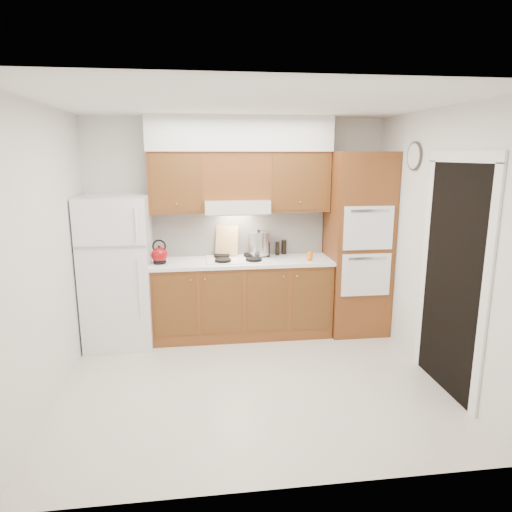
# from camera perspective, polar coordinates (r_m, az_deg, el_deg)

# --- Properties ---
(floor) EXTENTS (3.60, 3.60, 0.00)m
(floor) POSITION_cam_1_polar(r_m,az_deg,el_deg) (4.64, -0.48, -15.28)
(floor) COLOR beige
(floor) RESTS_ON ground
(ceiling) EXTENTS (3.60, 3.60, 0.00)m
(ceiling) POSITION_cam_1_polar(r_m,az_deg,el_deg) (4.12, -0.56, 18.60)
(ceiling) COLOR white
(ceiling) RESTS_ON wall_back
(wall_back) EXTENTS (3.60, 0.02, 2.60)m
(wall_back) POSITION_cam_1_polar(r_m,az_deg,el_deg) (5.66, -2.37, 3.76)
(wall_back) COLOR silver
(wall_back) RESTS_ON floor
(wall_left) EXTENTS (0.02, 3.00, 2.60)m
(wall_left) POSITION_cam_1_polar(r_m,az_deg,el_deg) (4.36, -24.70, -0.07)
(wall_left) COLOR silver
(wall_left) RESTS_ON floor
(wall_right) EXTENTS (0.02, 3.00, 2.60)m
(wall_right) POSITION_cam_1_polar(r_m,az_deg,el_deg) (4.75, 21.56, 1.17)
(wall_right) COLOR silver
(wall_right) RESTS_ON floor
(fridge) EXTENTS (0.75, 0.72, 1.72)m
(fridge) POSITION_cam_1_polar(r_m,az_deg,el_deg) (5.45, -16.86, -1.86)
(fridge) COLOR white
(fridge) RESTS_ON floor
(base_cabinets) EXTENTS (2.11, 0.60, 0.90)m
(base_cabinets) POSITION_cam_1_polar(r_m,az_deg,el_deg) (5.57, -1.76, -5.39)
(base_cabinets) COLOR brown
(base_cabinets) RESTS_ON floor
(countertop) EXTENTS (2.13, 0.62, 0.04)m
(countertop) POSITION_cam_1_polar(r_m,az_deg,el_deg) (5.43, -1.78, -0.70)
(countertop) COLOR white
(countertop) RESTS_ON base_cabinets
(backsplash) EXTENTS (2.11, 0.03, 0.56)m
(backsplash) POSITION_cam_1_polar(r_m,az_deg,el_deg) (5.66, -2.10, 2.94)
(backsplash) COLOR white
(backsplash) RESTS_ON countertop
(oven_cabinet) EXTENTS (0.70, 0.65, 2.20)m
(oven_cabinet) POSITION_cam_1_polar(r_m,az_deg,el_deg) (5.69, 12.55, 1.48)
(oven_cabinet) COLOR brown
(oven_cabinet) RESTS_ON floor
(upper_cab_left) EXTENTS (0.63, 0.33, 0.70)m
(upper_cab_left) POSITION_cam_1_polar(r_m,az_deg,el_deg) (5.42, -9.91, 9.04)
(upper_cab_left) COLOR brown
(upper_cab_left) RESTS_ON wall_back
(upper_cab_right) EXTENTS (0.73, 0.33, 0.70)m
(upper_cab_right) POSITION_cam_1_polar(r_m,az_deg,el_deg) (5.55, 5.20, 9.26)
(upper_cab_right) COLOR brown
(upper_cab_right) RESTS_ON wall_back
(range_hood) EXTENTS (0.75, 0.45, 0.15)m
(range_hood) POSITION_cam_1_polar(r_m,az_deg,el_deg) (5.40, -2.45, 6.27)
(range_hood) COLOR silver
(range_hood) RESTS_ON wall_back
(upper_cab_over_hood) EXTENTS (0.75, 0.33, 0.55)m
(upper_cab_over_hood) POSITION_cam_1_polar(r_m,az_deg,el_deg) (5.43, -2.54, 10.02)
(upper_cab_over_hood) COLOR brown
(upper_cab_over_hood) RESTS_ON range_hood
(soffit) EXTENTS (2.13, 0.36, 0.40)m
(soffit) POSITION_cam_1_polar(r_m,az_deg,el_deg) (5.42, -2.03, 15.04)
(soffit) COLOR silver
(soffit) RESTS_ON wall_back
(cooktop) EXTENTS (0.74, 0.50, 0.01)m
(cooktop) POSITION_cam_1_polar(r_m,az_deg,el_deg) (5.44, -2.32, -0.40)
(cooktop) COLOR white
(cooktop) RESTS_ON countertop
(doorway) EXTENTS (0.02, 0.90, 2.10)m
(doorway) POSITION_cam_1_polar(r_m,az_deg,el_deg) (4.51, 23.30, -2.83)
(doorway) COLOR black
(doorway) RESTS_ON floor
(wall_clock) EXTENTS (0.02, 0.30, 0.30)m
(wall_clock) POSITION_cam_1_polar(r_m,az_deg,el_deg) (5.15, 19.21, 11.71)
(wall_clock) COLOR #3F3833
(wall_clock) RESTS_ON wall_right
(kettle) EXTENTS (0.19, 0.19, 0.18)m
(kettle) POSITION_cam_1_polar(r_m,az_deg,el_deg) (5.34, -11.97, 0.13)
(kettle) COLOR maroon
(kettle) RESTS_ON countertop
(cutting_board) EXTENTS (0.29, 0.16, 0.36)m
(cutting_board) POSITION_cam_1_polar(r_m,az_deg,el_deg) (5.58, -3.66, 1.95)
(cutting_board) COLOR #DCB770
(cutting_board) RESTS_ON countertop
(stock_pot) EXTENTS (0.27, 0.27, 0.27)m
(stock_pot) POSITION_cam_1_polar(r_m,az_deg,el_deg) (5.56, 0.34, 1.57)
(stock_pot) COLOR #BBBBC0
(stock_pot) RESTS_ON cooktop
(condiment_a) EXTENTS (0.05, 0.05, 0.18)m
(condiment_a) POSITION_cam_1_polar(r_m,az_deg,el_deg) (5.59, 1.50, 0.84)
(condiment_a) COLOR black
(condiment_a) RESTS_ON countertop
(condiment_b) EXTENTS (0.05, 0.05, 0.17)m
(condiment_b) POSITION_cam_1_polar(r_m,az_deg,el_deg) (5.68, 2.71, 0.95)
(condiment_b) COLOR black
(condiment_b) RESTS_ON countertop
(condiment_c) EXTENTS (0.08, 0.08, 0.18)m
(condiment_c) POSITION_cam_1_polar(r_m,az_deg,el_deg) (5.74, 3.51, 1.12)
(condiment_c) COLOR black
(condiment_c) RESTS_ON countertop
(orange_near) EXTENTS (0.08, 0.08, 0.07)m
(orange_near) POSITION_cam_1_polar(r_m,az_deg,el_deg) (5.42, 6.69, -0.20)
(orange_near) COLOR orange
(orange_near) RESTS_ON countertop
(orange_far) EXTENTS (0.09, 0.09, 0.08)m
(orange_far) POSITION_cam_1_polar(r_m,az_deg,el_deg) (5.59, 6.75, 0.22)
(orange_far) COLOR orange
(orange_far) RESTS_ON countertop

